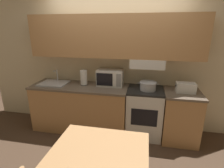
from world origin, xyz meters
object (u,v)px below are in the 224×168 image
at_px(paper_towel_roll, 84,78).
at_px(sink_basin, 54,83).
at_px(stove_range, 144,112).
at_px(dining_table, 100,158).
at_px(microwave, 110,78).
at_px(toaster, 186,88).
at_px(cooking_pot, 148,86).

bearing_deg(paper_towel_roll, sink_basin, -173.60).
height_order(stove_range, dining_table, stove_range).
height_order(stove_range, paper_towel_roll, paper_towel_roll).
bearing_deg(stove_range, paper_towel_roll, 177.62).
relative_size(stove_range, microwave, 1.87).
bearing_deg(dining_table, microwave, 98.07).
relative_size(toaster, dining_table, 0.33).
bearing_deg(dining_table, stove_range, 74.26).
distance_m(cooking_pot, paper_towel_roll, 1.19).
bearing_deg(paper_towel_roll, stove_range, -2.38).
xyz_separation_m(stove_range, paper_towel_roll, (-1.15, 0.05, 0.58)).
distance_m(cooking_pot, dining_table, 1.60).
bearing_deg(paper_towel_roll, dining_table, -65.14).
height_order(sink_basin, dining_table, sink_basin).
xyz_separation_m(sink_basin, paper_towel_roll, (0.59, 0.07, 0.12)).
xyz_separation_m(stove_range, microwave, (-0.66, 0.12, 0.59)).
bearing_deg(cooking_pot, paper_towel_roll, 176.99).
bearing_deg(stove_range, dining_table, -105.74).
distance_m(sink_basin, paper_towel_roll, 0.60).
height_order(microwave, sink_basin, microwave).
bearing_deg(dining_table, paper_towel_roll, 114.86).
relative_size(cooking_pot, paper_towel_roll, 1.33).
xyz_separation_m(microwave, paper_towel_roll, (-0.49, -0.07, -0.01)).
xyz_separation_m(cooking_pot, paper_towel_roll, (-1.19, 0.06, 0.06)).
distance_m(paper_towel_roll, dining_table, 1.76).
xyz_separation_m(stove_range, dining_table, (-0.43, -1.51, 0.20)).
relative_size(microwave, sink_basin, 0.94).
xyz_separation_m(stove_range, toaster, (0.65, -0.01, 0.53)).
distance_m(stove_range, sink_basin, 1.80).
bearing_deg(microwave, cooking_pot, -10.61).
height_order(cooking_pot, microwave, microwave).
distance_m(toaster, dining_table, 1.87).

